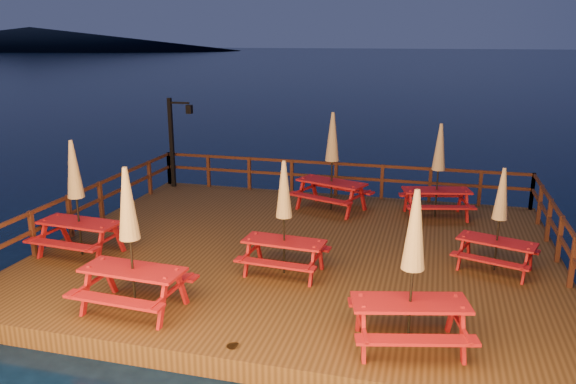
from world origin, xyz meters
name	(u,v)px	position (x,y,z in m)	size (l,w,h in m)	color
ground	(300,264)	(0.00, 0.00, 0.00)	(500.00, 500.00, 0.00)	black
deck	(300,256)	(0.00, 0.00, 0.20)	(12.00, 10.00, 0.40)	#402B14
deck_piles	(300,275)	(0.00, 0.00, -0.30)	(11.44, 9.44, 1.40)	#341810
railing	(316,198)	(0.00, 1.78, 1.16)	(11.80, 9.75, 1.10)	#341810
lamp_post	(176,134)	(-5.39, 4.55, 2.20)	(0.85, 0.18, 3.00)	black
headland_left	(31,38)	(-160.00, 190.00, 4.50)	(180.00, 84.00, 9.00)	black
picnic_table_0	(499,218)	(4.43, -0.17, 1.60)	(1.94, 1.76, 2.30)	maroon
picnic_table_1	(130,238)	(-2.23, -3.85, 1.82)	(2.00, 1.68, 2.74)	maroon
picnic_table_2	(332,160)	(0.14, 3.30, 1.90)	(2.47, 2.26, 2.88)	maroon
picnic_table_3	(412,268)	(2.78, -3.85, 1.80)	(2.20, 1.95, 2.69)	maroon
picnic_table_4	(284,216)	(0.02, -1.51, 1.69)	(1.83, 1.55, 2.49)	maroon
picnic_table_5	(438,169)	(3.12, 3.39, 1.78)	(2.17, 1.92, 2.66)	maroon
picnic_table_6	(76,197)	(-4.85, -1.71, 1.81)	(2.02, 1.71, 2.72)	maroon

